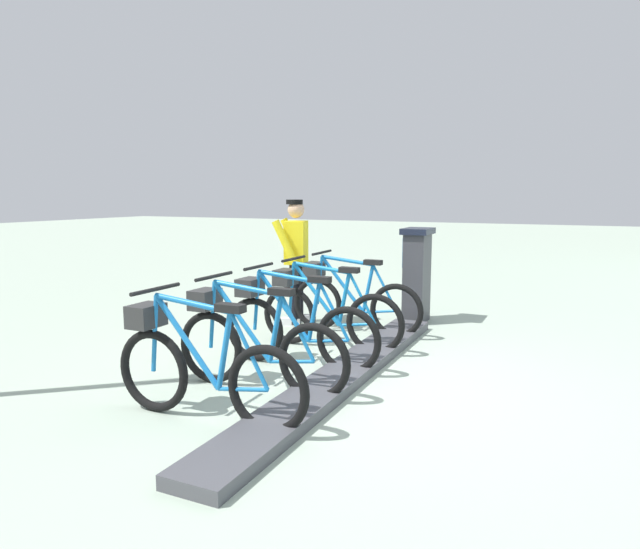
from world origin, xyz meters
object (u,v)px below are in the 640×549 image
bike_docked_1 (325,311)px  bike_docked_0 (350,299)px  payment_kiosk (417,273)px  bike_docked_2 (293,325)px  worker_near_rack (296,257)px  bike_docked_4 (199,367)px  bike_docked_3 (253,343)px

bike_docked_1 → bike_docked_0: bearing=-90.0°
payment_kiosk → bike_docked_1: bearing=71.8°
bike_docked_2 → bike_docked_0: bearing=-90.0°
payment_kiosk → bike_docked_1: (0.57, 1.74, -0.24)m
bike_docked_2 → worker_near_rack: 1.95m
bike_docked_1 → worker_near_rack: (0.85, -0.93, 0.48)m
payment_kiosk → bike_docked_2: payment_kiosk is taller
payment_kiosk → bike_docked_4: size_ratio=0.74×
bike_docked_4 → bike_docked_3: bearing=-90.0°
bike_docked_4 → worker_near_rack: worker_near_rack is taller
bike_docked_0 → worker_near_rack: 0.99m
bike_docked_0 → bike_docked_3: 2.29m
bike_docked_4 → bike_docked_2: bearing=-90.0°
bike_docked_1 → bike_docked_4: same height
payment_kiosk → bike_docked_2: 2.58m
bike_docked_1 → bike_docked_4: bearing=90.0°
bike_docked_1 → bike_docked_3: 1.52m
payment_kiosk → worker_near_rack: 1.66m
bike_docked_4 → worker_near_rack: 3.36m
bike_docked_3 → worker_near_rack: (0.85, -2.45, 0.48)m
bike_docked_1 → bike_docked_3: bearing=90.0°
payment_kiosk → bike_docked_0: size_ratio=0.74×
payment_kiosk → bike_docked_3: (0.57, 3.26, -0.24)m
bike_docked_0 → bike_docked_4: size_ratio=1.00×
bike_docked_0 → bike_docked_2: bearing=90.0°
bike_docked_0 → worker_near_rack: size_ratio=1.04×
bike_docked_2 → bike_docked_3: size_ratio=1.00×
payment_kiosk → worker_near_rack: (1.43, 0.81, 0.24)m
payment_kiosk → bike_docked_1: 1.85m
bike_docked_0 → bike_docked_1: (0.00, 0.76, 0.00)m
payment_kiosk → bike_docked_1: payment_kiosk is taller
bike_docked_0 → bike_docked_3: same height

